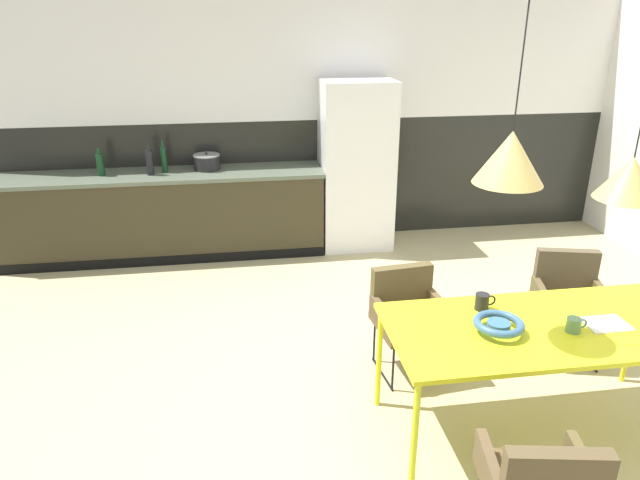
# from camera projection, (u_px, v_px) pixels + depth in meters

# --- Properties ---
(ground_plane) EXTENTS (9.07, 9.07, 0.00)m
(ground_plane) POSITION_uv_depth(u_px,v_px,m) (384.00, 405.00, 3.96)
(ground_plane) COLOR tan
(back_wall_splashback_dark) EXTENTS (6.98, 0.12, 1.35)m
(back_wall_splashback_dark) POSITION_uv_depth(u_px,v_px,m) (315.00, 178.00, 6.69)
(back_wall_splashback_dark) COLOR black
(back_wall_splashback_dark) RESTS_ON ground
(back_wall_panel_upper) EXTENTS (6.98, 0.12, 1.35)m
(back_wall_panel_upper) POSITION_uv_depth(u_px,v_px,m) (315.00, 55.00, 6.19)
(back_wall_panel_upper) COLOR silver
(back_wall_panel_upper) RESTS_ON back_wall_splashback_dark
(kitchen_counter) EXTENTS (3.36, 0.63, 0.90)m
(kitchen_counter) POSITION_uv_depth(u_px,v_px,m) (164.00, 215.00, 6.21)
(kitchen_counter) COLOR #332D1C
(kitchen_counter) RESTS_ON ground
(refrigerator_column) EXTENTS (0.76, 0.60, 1.81)m
(refrigerator_column) POSITION_uv_depth(u_px,v_px,m) (356.00, 166.00, 6.33)
(refrigerator_column) COLOR silver
(refrigerator_column) RESTS_ON ground
(dining_table) EXTENTS (1.89, 0.86, 0.75)m
(dining_table) POSITION_uv_depth(u_px,v_px,m) (545.00, 331.00, 3.48)
(dining_table) COLOR yellow
(dining_table) RESTS_ON ground
(armchair_head_of_table) EXTENTS (0.58, 0.57, 0.80)m
(armchair_head_of_table) POSITION_uv_depth(u_px,v_px,m) (568.00, 292.00, 4.40)
(armchair_head_of_table) COLOR brown
(armchair_head_of_table) RESTS_ON ground
(armchair_near_window) EXTENTS (0.53, 0.52, 0.76)m
(armchair_near_window) POSITION_uv_depth(u_px,v_px,m) (407.00, 308.00, 4.22)
(armchair_near_window) COLOR brown
(armchair_near_window) RESTS_ON ground
(fruit_bowl) EXTENTS (0.29, 0.29, 0.08)m
(fruit_bowl) POSITION_uv_depth(u_px,v_px,m) (499.00, 325.00, 3.37)
(fruit_bowl) COLOR #33607F
(fruit_bowl) RESTS_ON dining_table
(open_book) EXTENTS (0.25, 0.19, 0.02)m
(open_book) POSITION_uv_depth(u_px,v_px,m) (606.00, 324.00, 3.46)
(open_book) COLOR white
(open_book) RESTS_ON dining_table
(mug_wide_latte) EXTENTS (0.13, 0.09, 0.10)m
(mug_wide_latte) POSITION_uv_depth(u_px,v_px,m) (483.00, 302.00, 3.63)
(mug_wide_latte) COLOR black
(mug_wide_latte) RESTS_ON dining_table
(mug_short_terracotta) EXTENTS (0.13, 0.08, 0.09)m
(mug_short_terracotta) POSITION_uv_depth(u_px,v_px,m) (574.00, 325.00, 3.38)
(mug_short_terracotta) COLOR #5B8456
(mug_short_terracotta) RESTS_ON dining_table
(cooking_pot) EXTENTS (0.28, 0.28, 0.18)m
(cooking_pot) POSITION_uv_depth(u_px,v_px,m) (207.00, 162.00, 6.16)
(cooking_pot) COLOR black
(cooking_pot) RESTS_ON kitchen_counter
(bottle_vinegar_dark) EXTENTS (0.07, 0.07, 0.33)m
(bottle_vinegar_dark) POSITION_uv_depth(u_px,v_px,m) (150.00, 162.00, 5.94)
(bottle_vinegar_dark) COLOR black
(bottle_vinegar_dark) RESTS_ON kitchen_counter
(bottle_spice_small) EXTENTS (0.07, 0.07, 0.28)m
(bottle_spice_small) POSITION_uv_depth(u_px,v_px,m) (100.00, 164.00, 5.92)
(bottle_spice_small) COLOR #0F3319
(bottle_spice_small) RESTS_ON kitchen_counter
(bottle_oil_tall) EXTENTS (0.06, 0.06, 0.33)m
(bottle_oil_tall) POSITION_uv_depth(u_px,v_px,m) (164.00, 160.00, 6.03)
(bottle_oil_tall) COLOR #0F3319
(bottle_oil_tall) RESTS_ON kitchen_counter
(pendant_lamp_over_table_near) EXTENTS (0.36, 0.36, 1.01)m
(pendant_lamp_over_table_near) POSITION_uv_depth(u_px,v_px,m) (510.00, 157.00, 2.99)
(pendant_lamp_over_table_near) COLOR black
(pendant_lamp_over_table_far) EXTENTS (0.36, 0.36, 1.15)m
(pendant_lamp_over_table_far) POSITION_uv_depth(u_px,v_px,m) (630.00, 178.00, 3.22)
(pendant_lamp_over_table_far) COLOR black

